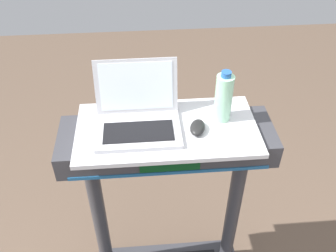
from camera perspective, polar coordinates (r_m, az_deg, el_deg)
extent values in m
cylinder|color=#38383D|center=(1.96, -10.34, -13.49)|extent=(0.07, 0.07, 0.87)
cylinder|color=#38383D|center=(2.00, 9.87, -12.20)|extent=(0.07, 0.07, 0.87)
cube|color=#38383D|center=(1.59, -0.15, -2.31)|extent=(0.90, 0.28, 0.11)
cube|color=#0C3F19|center=(1.49, 0.30, -6.00)|extent=(0.24, 0.01, 0.06)
cube|color=#1E598C|center=(1.52, 0.29, -7.16)|extent=(0.81, 0.00, 0.02)
cube|color=silver|center=(1.54, -0.15, -0.52)|extent=(0.74, 0.38, 0.02)
cube|color=#B7B7BC|center=(1.51, -4.50, -0.73)|extent=(0.34, 0.23, 0.02)
cube|color=black|center=(1.49, -4.50, -0.85)|extent=(0.28, 0.13, 0.00)
cube|color=#B7B7BC|center=(1.55, -4.84, 6.06)|extent=(0.34, 0.06, 0.22)
cube|color=white|center=(1.55, -4.84, 6.00)|extent=(0.30, 0.05, 0.20)
ellipsoid|color=black|center=(1.52, 4.50, -0.22)|extent=(0.08, 0.11, 0.03)
cylinder|color=#9EDBB2|center=(1.54, 8.42, 4.20)|extent=(0.07, 0.07, 0.20)
cylinder|color=#2659A5|center=(1.48, 8.83, 7.77)|extent=(0.04, 0.04, 0.02)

